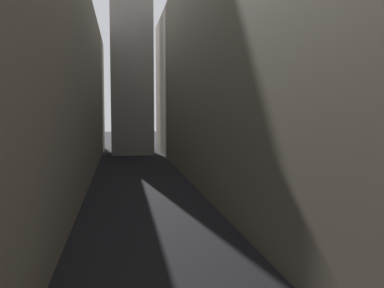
% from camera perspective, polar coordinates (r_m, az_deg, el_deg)
% --- Properties ---
extents(ground_plane, '(264.00, 264.00, 0.00)m').
position_cam_1_polar(ground_plane, '(37.99, -6.08, -7.73)').
color(ground_plane, black).
extents(building_block_left, '(12.63, 108.00, 21.93)m').
position_cam_1_polar(building_block_left, '(40.37, -23.57, 8.30)').
color(building_block_left, gray).
rests_on(building_block_left, ground).
extents(building_block_right, '(10.74, 108.00, 25.71)m').
position_cam_1_polar(building_block_right, '(41.48, 9.05, 11.12)').
color(building_block_right, '#756B5B').
rests_on(building_block_right, ground).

